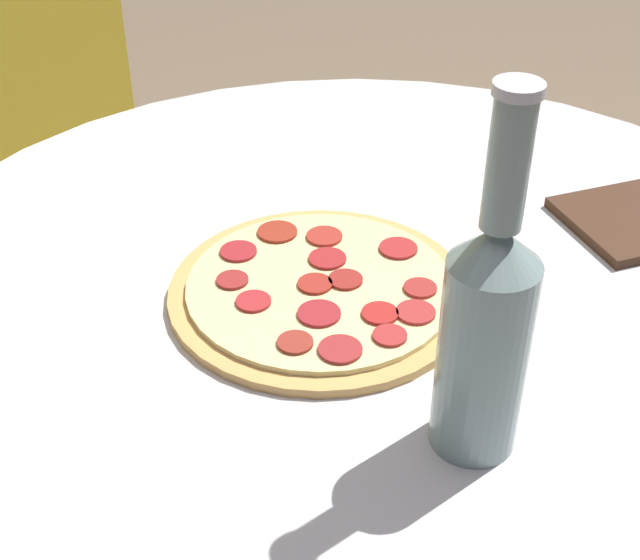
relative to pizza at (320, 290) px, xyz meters
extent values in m
cylinder|color=silver|center=(0.05, -0.03, -0.36)|extent=(0.10, 0.10, 0.66)
cylinder|color=silver|center=(0.05, -0.03, -0.02)|extent=(1.08, 1.08, 0.02)
cylinder|color=tan|center=(0.00, 0.00, 0.00)|extent=(0.31, 0.31, 0.01)
cylinder|color=beige|center=(0.00, 0.00, 0.00)|extent=(0.27, 0.27, 0.01)
cylinder|color=#A8211E|center=(-0.01, -0.08, 0.01)|extent=(0.04, 0.04, 0.00)
cylinder|color=maroon|center=(-0.05, 0.08, 0.01)|extent=(0.03, 0.03, 0.00)
cylinder|color=maroon|center=(0.05, -0.09, 0.01)|extent=(0.03, 0.03, 0.00)
cylinder|color=maroon|center=(-0.01, 0.00, 0.01)|extent=(0.04, 0.04, 0.00)
cylinder|color=#A62525|center=(0.10, -0.03, 0.01)|extent=(0.04, 0.04, 0.00)
cylinder|color=maroon|center=(0.04, 0.02, 0.01)|extent=(0.04, 0.04, 0.00)
cylinder|color=maroon|center=(-0.04, -0.03, 0.01)|extent=(0.04, 0.04, 0.00)
cylinder|color=#A22D23|center=(0.07, 0.04, 0.01)|extent=(0.04, 0.04, 0.00)
cylinder|color=maroon|center=(0.05, 0.09, 0.01)|extent=(0.04, 0.04, 0.00)
cylinder|color=maroon|center=(0.02, -0.02, 0.01)|extent=(0.04, 0.04, 0.00)
cylinder|color=#AA2629|center=(-0.06, 0.04, 0.01)|extent=(0.04, 0.04, 0.00)
cylinder|color=#A42B2A|center=(0.01, -0.10, 0.01)|extent=(0.04, 0.04, 0.00)
cylinder|color=maroon|center=(-0.09, -0.03, 0.01)|extent=(0.03, 0.03, 0.00)
cylinder|color=maroon|center=(0.00, 0.10, 0.01)|extent=(0.04, 0.04, 0.00)
cylinder|color=maroon|center=(-0.08, -0.07, 0.01)|extent=(0.04, 0.04, 0.00)
cylinder|color=#A72929|center=(-0.04, -0.10, 0.01)|extent=(0.03, 0.03, 0.00)
cylinder|color=gray|center=(-0.10, -0.22, 0.08)|extent=(0.07, 0.07, 0.18)
cone|color=gray|center=(-0.10, -0.22, 0.18)|extent=(0.07, 0.07, 0.03)
cylinder|color=gray|center=(-0.10, -0.22, 0.25)|extent=(0.03, 0.03, 0.10)
cylinder|color=silver|center=(-0.10, -0.22, 0.30)|extent=(0.03, 0.03, 0.01)
cube|color=#422819|center=(0.31, -0.22, 0.00)|extent=(0.20, 0.20, 0.01)
camera|label=1|loc=(-0.61, -0.41, 0.53)|focal=50.00mm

